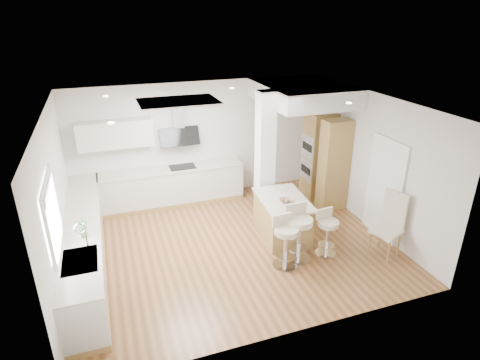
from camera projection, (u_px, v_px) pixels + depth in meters
name	position (u px, v px, depth m)	size (l,w,h in m)	color
ground	(233.00, 245.00, 7.94)	(6.00, 6.00, 0.00)	brown
ceiling	(233.00, 245.00, 7.94)	(6.00, 5.00, 0.02)	silver
wall_back	(199.00, 141.00, 9.55)	(6.00, 0.04, 2.80)	silver
wall_left	(56.00, 204.00, 6.48)	(0.04, 5.00, 2.80)	silver
wall_right	(370.00, 161.00, 8.30)	(0.04, 5.00, 2.80)	silver
skylight	(179.00, 102.00, 7.12)	(4.10, 2.10, 0.06)	white
window_left	(51.00, 212.00, 5.60)	(0.06, 1.28, 1.07)	silver
doorway_right	(384.00, 190.00, 7.93)	(0.05, 1.00, 2.10)	#4B433B
counter_left	(85.00, 243.00, 7.14)	(0.63, 4.50, 1.35)	#AE8B4A
counter_back	(165.00, 177.00, 9.32)	(3.62, 0.63, 2.50)	#AE8B4A
pillar	(265.00, 157.00, 8.53)	(0.35, 0.35, 2.80)	white
soffit	(303.00, 93.00, 8.76)	(1.78, 2.20, 0.40)	silver
oven_column	(324.00, 159.00, 9.40)	(0.63, 1.21, 2.10)	#AE8B4A
peninsula	(282.00, 217.00, 8.10)	(1.02, 1.45, 0.90)	#AE8B4A
bar_stool_a	(285.00, 239.00, 7.08)	(0.48, 0.48, 0.99)	silver
bar_stool_b	(299.00, 230.00, 7.27)	(0.51, 0.51, 1.09)	silver
bar_stool_c	(327.00, 230.00, 7.45)	(0.45, 0.45, 0.91)	silver
dining_chair	(390.00, 222.00, 7.44)	(0.64, 0.64, 1.24)	beige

